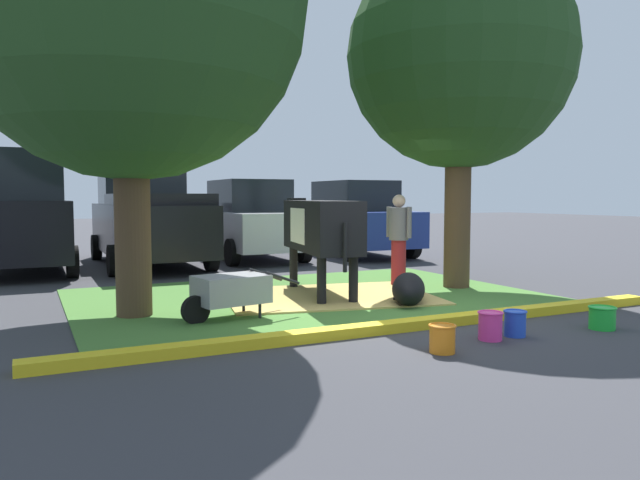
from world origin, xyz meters
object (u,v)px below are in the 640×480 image
Objects in this scene: bucket_pink at (490,325)px; bucket_blue at (515,323)px; person_handler at (399,238)px; suv_black at (18,212)px; calf_lying at (408,289)px; bucket_orange at (442,338)px; pickup_truck_black at (148,217)px; hatchback_white at (249,221)px; wheelbarrow at (229,290)px; bucket_green at (602,317)px; shade_tree_right at (460,57)px; cow_holstein at (319,226)px; sedan_blue at (355,219)px.

bucket_pink is 0.38m from bucket_blue.
person_handler is 0.35× the size of suv_black.
person_handler is at bearing 61.15° from calf_lying.
bucket_orange is (-2.12, -4.00, -0.73)m from person_handler.
hatchback_white is at bearing 5.39° from pickup_truck_black.
bucket_orange is at bearing -60.44° from wheelbarrow.
bucket_blue reaches higher than bucket_green.
bucket_orange is 1.22m from bucket_blue.
shade_tree_right is 3.64× the size of person_handler.
hatchback_white is at bearing 88.95° from bucket_blue.
bucket_blue is at bearing -103.56° from person_handler.
hatchback_white is (0.56, 9.59, 0.82)m from bucket_pink.
wheelbarrow reaches higher than bucket_pink.
suv_black is at bearing 117.41° from bucket_pink.
cow_holstein is 0.70× the size of hatchback_white.
shade_tree_right reaches higher than cow_holstein.
sedan_blue is at bearing 55.80° from cow_holstein.
bucket_green is (-0.55, -3.42, -3.84)m from shade_tree_right.
shade_tree_right is at bearing 30.82° from calf_lying.
bucket_orange is 2.42m from bucket_green.
calf_lying is at bearing -113.41° from sedan_blue.
suv_black is (-6.89, 5.89, -2.72)m from shade_tree_right.
suv_black reaches higher than hatchback_white.
calf_lying is at bearing 115.93° from bucket_green.
bucket_orange is 10.21m from suv_black.
bucket_orange is at bearing -114.42° from sedan_blue.
cow_holstein is at bearing 33.27° from wheelbarrow.
shade_tree_right is 7.19m from hatchback_white.
pickup_truck_black reaches higher than bucket_orange.
bucket_blue is 0.91× the size of bucket_green.
pickup_truck_black is at bearing 178.72° from sedan_blue.
sedan_blue is (1.86, 9.40, 0.84)m from bucket_green.
cow_holstein is 10.40× the size of bucket_blue.
pickup_truck_black reaches higher than wheelbarrow.
bucket_pink reaches higher than bucket_green.
shade_tree_right is at bearing -55.58° from pickup_truck_black.
sedan_blue is at bearing 50.19° from wheelbarrow.
wheelbarrow is 5.54× the size of bucket_orange.
hatchback_white reaches higher than person_handler.
bucket_blue reaches higher than bucket_orange.
bucket_pink is (-1.29, -3.79, -0.71)m from person_handler.
sedan_blue is (5.49, -0.12, -0.13)m from pickup_truck_black.
person_handler is 0.37× the size of sedan_blue.
bucket_pink is at bearing -77.74° from pickup_truck_black.
calf_lying is 2.67m from bucket_green.
bucket_orange is 0.07× the size of sedan_blue.
suv_black reaches higher than bucket_orange.
bucket_blue is (0.75, -3.58, -0.96)m from cow_holstein.
bucket_pink is 0.07× the size of hatchback_white.
bucket_pink is at bearing -45.88° from wheelbarrow.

